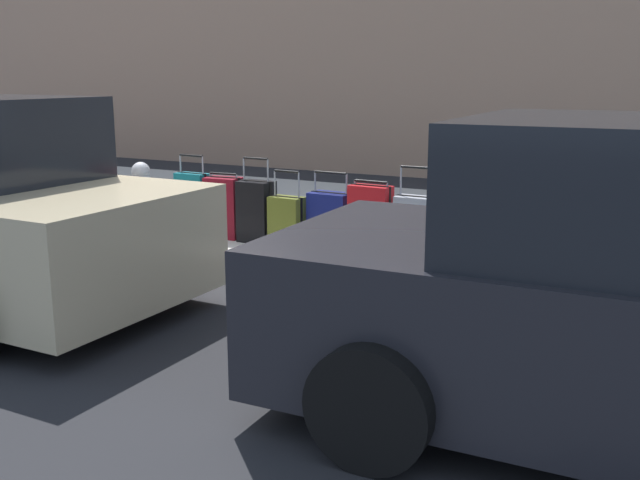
{
  "coord_description": "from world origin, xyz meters",
  "views": [
    {
      "loc": [
        -5.03,
        5.66,
        1.88
      ],
      "look_at": [
        -2.19,
        0.31,
        0.51
      ],
      "focal_mm": 41.13,
      "sensor_mm": 36.0,
      "label": 1
    }
  ],
  "objects_px": {
    "suitcase_teal_9": "(193,203)",
    "bollard_post": "(91,193)",
    "suitcase_teal_2": "(470,238)",
    "suitcase_maroon_8": "(224,208)",
    "suitcase_black_0": "(581,241)",
    "suitcase_silver_3": "(421,229)",
    "suitcase_navy_5": "(330,221)",
    "suitcase_red_4": "(370,221)",
    "suitcase_olive_6": "(287,222)",
    "fire_hydrant": "(142,194)",
    "suitcase_black_7": "(257,212)",
    "suitcase_maroon_1": "(522,242)"
  },
  "relations": [
    {
      "from": "suitcase_black_0",
      "to": "suitcase_silver_3",
      "type": "bearing_deg",
      "value": 0.3
    },
    {
      "from": "suitcase_navy_5",
      "to": "suitcase_maroon_1",
      "type": "bearing_deg",
      "value": 178.99
    },
    {
      "from": "suitcase_red_4",
      "to": "fire_hydrant",
      "type": "xyz_separation_m",
      "value": [
        2.86,
        -0.0,
        0.05
      ]
    },
    {
      "from": "suitcase_teal_2",
      "to": "suitcase_maroon_8",
      "type": "relative_size",
      "value": 0.92
    },
    {
      "from": "suitcase_black_0",
      "to": "suitcase_navy_5",
      "type": "relative_size",
      "value": 1.26
    },
    {
      "from": "suitcase_black_0",
      "to": "suitcase_black_7",
      "type": "xyz_separation_m",
      "value": [
        3.27,
        0.02,
        -0.03
      ]
    },
    {
      "from": "suitcase_navy_5",
      "to": "suitcase_olive_6",
      "type": "distance_m",
      "value": 0.46
    },
    {
      "from": "suitcase_teal_2",
      "to": "suitcase_black_7",
      "type": "bearing_deg",
      "value": -2.15
    },
    {
      "from": "suitcase_maroon_1",
      "to": "suitcase_red_4",
      "type": "bearing_deg",
      "value": 1.56
    },
    {
      "from": "suitcase_black_7",
      "to": "bollard_post",
      "type": "distance_m",
      "value": 2.2
    },
    {
      "from": "fire_hydrant",
      "to": "suitcase_maroon_8",
      "type": "bearing_deg",
      "value": -177.72
    },
    {
      "from": "suitcase_teal_2",
      "to": "suitcase_black_7",
      "type": "distance_m",
      "value": 2.33
    },
    {
      "from": "suitcase_navy_5",
      "to": "suitcase_black_7",
      "type": "xyz_separation_m",
      "value": [
        0.85,
        0.05,
        0.03
      ]
    },
    {
      "from": "bollard_post",
      "to": "suitcase_teal_9",
      "type": "bearing_deg",
      "value": -170.64
    },
    {
      "from": "suitcase_silver_3",
      "to": "suitcase_navy_5",
      "type": "relative_size",
      "value": 1.14
    },
    {
      "from": "suitcase_olive_6",
      "to": "suitcase_maroon_8",
      "type": "relative_size",
      "value": 1.12
    },
    {
      "from": "suitcase_maroon_8",
      "to": "bollard_post",
      "type": "bearing_deg",
      "value": 6.3
    },
    {
      "from": "suitcase_black_7",
      "to": "suitcase_black_0",
      "type": "bearing_deg",
      "value": -179.64
    },
    {
      "from": "suitcase_black_0",
      "to": "suitcase_olive_6",
      "type": "height_order",
      "value": "suitcase_black_0"
    },
    {
      "from": "suitcase_teal_2",
      "to": "suitcase_red_4",
      "type": "height_order",
      "value": "suitcase_red_4"
    },
    {
      "from": "suitcase_maroon_8",
      "to": "suitcase_teal_9",
      "type": "bearing_deg",
      "value": -3.07
    },
    {
      "from": "suitcase_black_0",
      "to": "bollard_post",
      "type": "height_order",
      "value": "suitcase_black_0"
    },
    {
      "from": "suitcase_teal_2",
      "to": "suitcase_teal_9",
      "type": "xyz_separation_m",
      "value": [
        3.2,
        -0.13,
        0.04
      ]
    },
    {
      "from": "suitcase_black_0",
      "to": "suitcase_teal_9",
      "type": "distance_m",
      "value": 4.14
    },
    {
      "from": "suitcase_red_4",
      "to": "suitcase_navy_5",
      "type": "xyz_separation_m",
      "value": [
        0.47,
        -0.07,
        -0.06
      ]
    },
    {
      "from": "suitcase_silver_3",
      "to": "suitcase_navy_5",
      "type": "xyz_separation_m",
      "value": [
        0.98,
        -0.03,
        -0.02
      ]
    },
    {
      "from": "suitcase_teal_9",
      "to": "bollard_post",
      "type": "distance_m",
      "value": 1.34
    },
    {
      "from": "fire_hydrant",
      "to": "suitcase_teal_2",
      "type": "bearing_deg",
      "value": 179.08
    },
    {
      "from": "suitcase_black_0",
      "to": "suitcase_navy_5",
      "type": "distance_m",
      "value": 2.42
    },
    {
      "from": "suitcase_maroon_8",
      "to": "bollard_post",
      "type": "relative_size",
      "value": 0.93
    },
    {
      "from": "suitcase_black_0",
      "to": "suitcase_black_7",
      "type": "relative_size",
      "value": 1.12
    },
    {
      "from": "suitcase_teal_2",
      "to": "bollard_post",
      "type": "xyz_separation_m",
      "value": [
        4.52,
        0.09,
        0.08
      ]
    },
    {
      "from": "suitcase_maroon_8",
      "to": "suitcase_maroon_1",
      "type": "bearing_deg",
      "value": 179.9
    },
    {
      "from": "suitcase_black_7",
      "to": "fire_hydrant",
      "type": "distance_m",
      "value": 1.54
    },
    {
      "from": "suitcase_maroon_1",
      "to": "suitcase_silver_3",
      "type": "relative_size",
      "value": 0.71
    },
    {
      "from": "suitcase_teal_9",
      "to": "bollard_post",
      "type": "relative_size",
      "value": 1.16
    },
    {
      "from": "suitcase_olive_6",
      "to": "bollard_post",
      "type": "distance_m",
      "value": 2.61
    },
    {
      "from": "suitcase_silver_3",
      "to": "suitcase_red_4",
      "type": "relative_size",
      "value": 1.21
    },
    {
      "from": "suitcase_black_0",
      "to": "suitcase_navy_5",
      "type": "xyz_separation_m",
      "value": [
        2.42,
        -0.03,
        -0.06
      ]
    },
    {
      "from": "suitcase_teal_2",
      "to": "suitcase_black_7",
      "type": "relative_size",
      "value": 0.73
    },
    {
      "from": "suitcase_silver_3",
      "to": "suitcase_teal_9",
      "type": "height_order",
      "value": "suitcase_silver_3"
    },
    {
      "from": "suitcase_teal_9",
      "to": "fire_hydrant",
      "type": "xyz_separation_m",
      "value": [
        0.67,
        0.07,
        0.06
      ]
    },
    {
      "from": "suitcase_black_0",
      "to": "suitcase_teal_9",
      "type": "height_order",
      "value": "suitcase_black_0"
    },
    {
      "from": "suitcase_silver_3",
      "to": "suitcase_olive_6",
      "type": "distance_m",
      "value": 1.42
    },
    {
      "from": "suitcase_maroon_1",
      "to": "suitcase_red_4",
      "type": "relative_size",
      "value": 0.85
    },
    {
      "from": "suitcase_silver_3",
      "to": "suitcase_teal_2",
      "type": "bearing_deg",
      "value": 168.67
    },
    {
      "from": "suitcase_black_0",
      "to": "suitcase_silver_3",
      "type": "relative_size",
      "value": 1.11
    },
    {
      "from": "suitcase_black_7",
      "to": "bollard_post",
      "type": "relative_size",
      "value": 1.18
    },
    {
      "from": "suitcase_olive_6",
      "to": "suitcase_teal_9",
      "type": "xyz_separation_m",
      "value": [
        1.28,
        -0.11,
        0.07
      ]
    },
    {
      "from": "suitcase_navy_5",
      "to": "bollard_post",
      "type": "bearing_deg",
      "value": 4.19
    }
  ]
}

